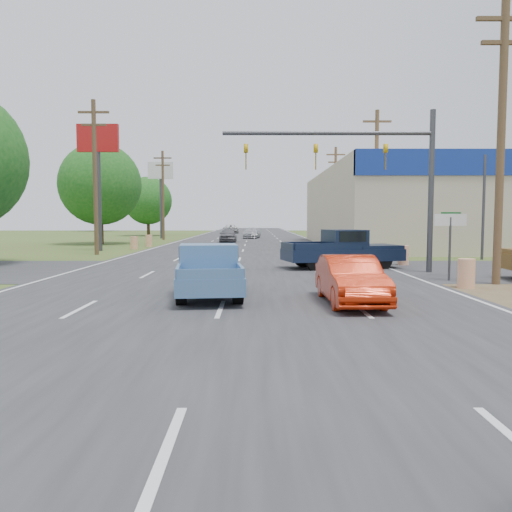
{
  "coord_description": "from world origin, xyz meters",
  "views": [
    {
      "loc": [
        0.89,
        -4.65,
        2.32
      ],
      "look_at": [
        0.92,
        9.17,
        1.3
      ],
      "focal_mm": 35.0,
      "sensor_mm": 36.0,
      "label": 1
    }
  ],
  "objects_px": {
    "navy_pickup": "(345,249)",
    "red_convertible": "(350,280)",
    "distant_car_silver": "(252,233)",
    "distant_car_white": "(231,229)",
    "blue_pickup": "(209,270)",
    "distant_car_grey": "(228,235)"
  },
  "relations": [
    {
      "from": "navy_pickup",
      "to": "red_convertible",
      "type": "bearing_deg",
      "value": -22.02
    },
    {
      "from": "navy_pickup",
      "to": "distant_car_silver",
      "type": "relative_size",
      "value": 1.32
    },
    {
      "from": "red_convertible",
      "to": "distant_car_white",
      "type": "relative_size",
      "value": 0.76
    },
    {
      "from": "blue_pickup",
      "to": "distant_car_white",
      "type": "height_order",
      "value": "blue_pickup"
    },
    {
      "from": "blue_pickup",
      "to": "distant_car_white",
      "type": "xyz_separation_m",
      "value": [
        -2.68,
        68.51,
        -0.06
      ]
    },
    {
      "from": "distant_car_grey",
      "to": "distant_car_silver",
      "type": "bearing_deg",
      "value": 76.52
    },
    {
      "from": "blue_pickup",
      "to": "distant_car_white",
      "type": "distance_m",
      "value": 68.56
    },
    {
      "from": "distant_car_silver",
      "to": "distant_car_white",
      "type": "distance_m",
      "value": 22.67
    },
    {
      "from": "navy_pickup",
      "to": "distant_car_white",
      "type": "xyz_separation_m",
      "value": [
        -8.35,
        59.83,
        -0.19
      ]
    },
    {
      "from": "distant_car_grey",
      "to": "distant_car_white",
      "type": "relative_size",
      "value": 0.8
    },
    {
      "from": "distant_car_silver",
      "to": "distant_car_white",
      "type": "height_order",
      "value": "distant_car_white"
    },
    {
      "from": "navy_pickup",
      "to": "blue_pickup",
      "type": "bearing_deg",
      "value": -45.84
    },
    {
      "from": "red_convertible",
      "to": "distant_car_silver",
      "type": "height_order",
      "value": "red_convertible"
    },
    {
      "from": "distant_car_grey",
      "to": "distant_car_silver",
      "type": "relative_size",
      "value": 0.95
    },
    {
      "from": "distant_car_silver",
      "to": "red_convertible",
      "type": "bearing_deg",
      "value": -78.76
    },
    {
      "from": "distant_car_white",
      "to": "navy_pickup",
      "type": "bearing_deg",
      "value": 91.43
    },
    {
      "from": "distant_car_white",
      "to": "red_convertible",
      "type": "bearing_deg",
      "value": 88.95
    },
    {
      "from": "blue_pickup",
      "to": "distant_car_silver",
      "type": "bearing_deg",
      "value": 82.39
    },
    {
      "from": "distant_car_grey",
      "to": "distant_car_silver",
      "type": "height_order",
      "value": "distant_car_grey"
    },
    {
      "from": "red_convertible",
      "to": "navy_pickup",
      "type": "bearing_deg",
      "value": 79.25
    },
    {
      "from": "red_convertible",
      "to": "navy_pickup",
      "type": "xyz_separation_m",
      "value": [
        1.66,
        10.1,
        0.27
      ]
    },
    {
      "from": "navy_pickup",
      "to": "distant_car_white",
      "type": "height_order",
      "value": "navy_pickup"
    }
  ]
}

